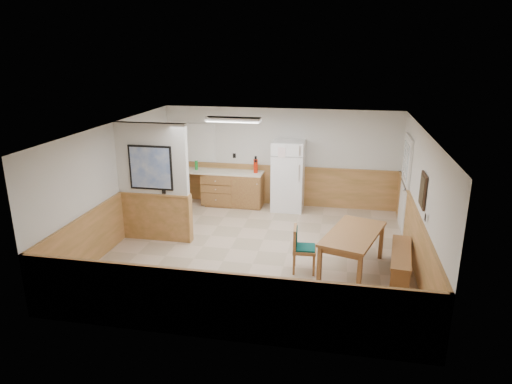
% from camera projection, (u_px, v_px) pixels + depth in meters
% --- Properties ---
extents(ground, '(6.00, 6.00, 0.00)m').
position_uv_depth(ground, '(258.00, 251.00, 9.21)').
color(ground, tan).
rests_on(ground, ground).
extents(ceiling, '(6.00, 6.00, 0.02)m').
position_uv_depth(ceiling, '(259.00, 128.00, 8.46)').
color(ceiling, silver).
rests_on(ceiling, back_wall).
extents(back_wall, '(6.00, 0.02, 2.50)m').
position_uv_depth(back_wall, '(280.00, 157.00, 11.65)').
color(back_wall, silver).
rests_on(back_wall, ground).
extents(right_wall, '(0.02, 6.00, 2.50)m').
position_uv_depth(right_wall, '(420.00, 201.00, 8.29)').
color(right_wall, silver).
rests_on(right_wall, ground).
extents(left_wall, '(0.02, 6.00, 2.50)m').
position_uv_depth(left_wall, '(115.00, 184.00, 9.38)').
color(left_wall, silver).
rests_on(left_wall, ground).
extents(wainscot_back, '(6.00, 0.04, 1.00)m').
position_uv_depth(wainscot_back, '(280.00, 186.00, 11.85)').
color(wainscot_back, '#C2834D').
rests_on(wainscot_back, ground).
extents(wainscot_right, '(0.04, 6.00, 1.00)m').
position_uv_depth(wainscot_right, '(415.00, 239.00, 8.52)').
color(wainscot_right, '#C2834D').
rests_on(wainscot_right, ground).
extents(wainscot_left, '(0.04, 6.00, 1.00)m').
position_uv_depth(wainscot_left, '(120.00, 218.00, 9.60)').
color(wainscot_left, '#C2834D').
rests_on(wainscot_left, ground).
extents(partition_wall, '(1.50, 0.20, 2.50)m').
position_uv_depth(partition_wall, '(154.00, 184.00, 9.43)').
color(partition_wall, silver).
rests_on(partition_wall, ground).
extents(kitchen_counter, '(2.20, 0.61, 1.00)m').
position_uv_depth(kitchen_counter, '(232.00, 188.00, 11.80)').
color(kitchen_counter, olive).
rests_on(kitchen_counter, ground).
extents(exterior_door, '(0.07, 1.02, 2.15)m').
position_uv_depth(exterior_door, '(405.00, 183.00, 10.14)').
color(exterior_door, silver).
rests_on(exterior_door, ground).
extents(kitchen_window, '(0.80, 0.04, 1.00)m').
position_uv_depth(kitchen_window, '(201.00, 143.00, 11.91)').
color(kitchen_window, silver).
rests_on(kitchen_window, back_wall).
extents(wall_painting, '(0.04, 0.50, 0.60)m').
position_uv_depth(wall_painting, '(423.00, 190.00, 7.93)').
color(wall_painting, '#332114').
rests_on(wall_painting, right_wall).
extents(fluorescent_fixture, '(1.20, 0.30, 0.09)m').
position_uv_depth(fluorescent_fixture, '(233.00, 119.00, 9.84)').
color(fluorescent_fixture, silver).
rests_on(fluorescent_fixture, ceiling).
extents(refrigerator, '(0.78, 0.72, 1.76)m').
position_uv_depth(refrigerator, '(288.00, 176.00, 11.36)').
color(refrigerator, white).
rests_on(refrigerator, ground).
extents(dining_table, '(1.26, 1.81, 0.75)m').
position_uv_depth(dining_table, '(353.00, 237.00, 8.22)').
color(dining_table, '#AD753F').
rests_on(dining_table, ground).
extents(dining_bench, '(0.50, 1.54, 0.45)m').
position_uv_depth(dining_bench, '(401.00, 257.00, 8.17)').
color(dining_bench, '#AD753F').
rests_on(dining_bench, ground).
extents(dining_chair, '(0.60, 0.44, 0.85)m').
position_uv_depth(dining_chair, '(300.00, 246.00, 8.26)').
color(dining_chair, '#AD753F').
rests_on(dining_chair, ground).
extents(fire_extinguisher, '(0.12, 0.12, 0.43)m').
position_uv_depth(fire_extinguisher, '(256.00, 166.00, 11.50)').
color(fire_extinguisher, red).
rests_on(fire_extinguisher, kitchen_counter).
extents(soap_bottle, '(0.09, 0.09, 0.24)m').
position_uv_depth(soap_bottle, '(196.00, 165.00, 11.82)').
color(soap_bottle, '#1A9230').
rests_on(soap_bottle, kitchen_counter).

